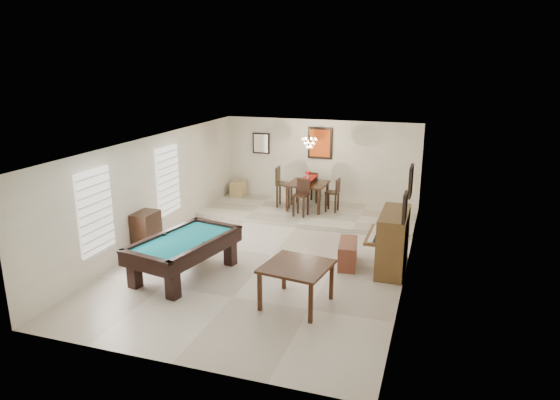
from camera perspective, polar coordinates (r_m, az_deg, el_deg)
The scene contains 26 objects.
ground_plane at distance 11.55m, azimuth -0.94°, elevation -6.32°, with size 6.00×9.00×0.02m, color beige.
wall_back at distance 15.32m, azimuth 4.59°, elevation 4.31°, with size 6.00×0.04×2.60m, color silver.
wall_front at distance 7.28m, azimuth -12.86°, elevation -9.26°, with size 6.00×0.04×2.60m, color silver.
wall_left at distance 12.40m, azimuth -14.17°, elevation 1.13°, with size 0.04×9.00×2.60m, color silver.
wall_right at distance 10.56m, azimuth 14.60°, elevation -1.44°, with size 0.04×9.00×2.60m, color silver.
ceiling at distance 10.84m, azimuth -1.00°, elevation 6.57°, with size 6.00×9.00×0.04m, color white.
dining_step at distance 14.45m, azimuth 3.30°, elevation -1.45°, with size 6.00×2.50×0.12m, color beige.
window_left_front at distance 10.64m, azimuth -20.34°, elevation -1.23°, with size 0.06×1.00×1.70m, color white.
window_left_rear at distance 12.86m, azimuth -12.68°, elevation 2.20°, with size 0.06×1.00×1.70m, color white.
pool_table at distance 10.54m, azimuth -10.84°, elevation -6.47°, with size 1.27×2.35×0.78m, color black, non-canonical shape.
square_table at distance 9.17m, azimuth 1.90°, elevation -9.68°, with size 1.13×1.13×0.78m, color black, non-canonical shape.
upright_piano at distance 10.83m, azimuth 12.01°, elevation -4.53°, with size 0.86×1.53×1.27m, color brown, non-canonical shape.
piano_bench at distance 10.99m, azimuth 7.75°, elevation -6.08°, with size 0.37×0.96×0.53m, color brown.
apothecary_chest at distance 11.85m, azimuth -15.01°, elevation -3.67°, with size 0.44×0.66×0.99m, color black.
dining_table at distance 14.53m, azimuth 3.18°, elevation 0.73°, with size 1.08×1.08×0.89m, color black, non-canonical shape.
flower_vase at distance 14.40m, azimuth 3.21°, elevation 2.90°, with size 0.14×0.14×0.24m, color #A6110E, non-canonical shape.
dining_chair_south at distance 13.82m, azimuth 2.40°, elevation 0.22°, with size 0.38×0.38×1.02m, color black, non-canonical shape.
dining_chair_north at distance 15.23m, azimuth 3.91°, elevation 1.54°, with size 0.35×0.35×0.95m, color black, non-canonical shape.
dining_chair_west at distance 14.68m, azimuth 0.50°, elevation 1.50°, with size 0.44×0.44×1.18m, color black, non-canonical shape.
dining_chair_east at distance 14.32m, azimuth 5.98°, elevation 0.57°, with size 0.36×0.36×0.96m, color black, non-canonical shape.
corner_bench at distance 16.01m, azimuth -4.77°, elevation 1.33°, with size 0.41×0.52×0.46m, color tan.
chandelier at distance 13.92m, azimuth 3.38°, elevation 6.93°, with size 0.44×0.44×0.60m, color #FFE5B2, non-canonical shape.
back_painting at distance 15.18m, azimuth 4.61°, elevation 6.50°, with size 0.75×0.06×0.95m, color #D84C14.
back_mirror at distance 15.74m, azimuth -2.17°, elevation 6.50°, with size 0.55×0.06×0.65m, color white.
right_picture_upper at distance 10.69m, azimuth 14.73°, elevation 2.10°, with size 0.06×0.55×0.65m, color slate.
right_picture_lower at distance 9.49m, azimuth 14.08°, elevation -0.82°, with size 0.06×0.45×0.55m, color gray.
Camera 1 is at (3.53, -10.10, 4.33)m, focal length 32.00 mm.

